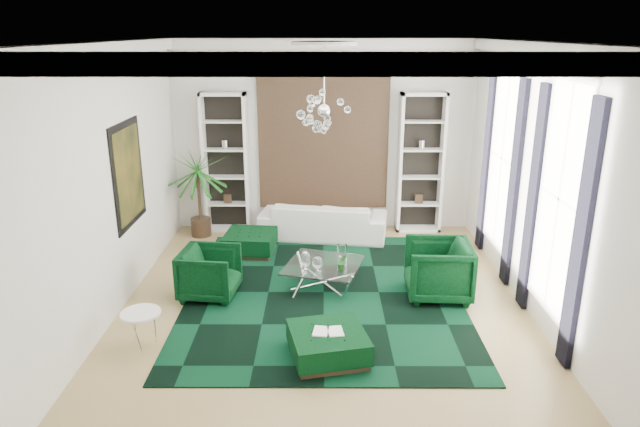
{
  "coord_description": "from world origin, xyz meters",
  "views": [
    {
      "loc": [
        -0.03,
        -7.84,
        3.94
      ],
      "look_at": [
        -0.06,
        0.5,
        1.25
      ],
      "focal_mm": 32.0,
      "sensor_mm": 36.0,
      "label": 1
    }
  ],
  "objects_px": {
    "armchair_left": "(210,273)",
    "ottoman_front": "(328,345)",
    "side_table": "(142,330)",
    "armchair_right": "(438,270)",
    "ottoman_side": "(250,243)",
    "palm": "(198,183)",
    "coffee_table": "(324,275)",
    "sofa": "(323,220)"
  },
  "relations": [
    {
      "from": "armchair_left",
      "to": "ottoman_front",
      "type": "bearing_deg",
      "value": -127.98
    },
    {
      "from": "armchair_left",
      "to": "side_table",
      "type": "bearing_deg",
      "value": 164.41
    },
    {
      "from": "armchair_right",
      "to": "ottoman_side",
      "type": "bearing_deg",
      "value": -117.33
    },
    {
      "from": "ottoman_side",
      "to": "palm",
      "type": "distance_m",
      "value": 1.7
    },
    {
      "from": "ottoman_side",
      "to": "palm",
      "type": "height_order",
      "value": "palm"
    },
    {
      "from": "side_table",
      "to": "armchair_left",
      "type": "bearing_deg",
      "value": 68.2
    },
    {
      "from": "armchair_right",
      "to": "ottoman_side",
      "type": "distance_m",
      "value": 3.59
    },
    {
      "from": "ottoman_side",
      "to": "side_table",
      "type": "height_order",
      "value": "side_table"
    },
    {
      "from": "armchair_left",
      "to": "coffee_table",
      "type": "xyz_separation_m",
      "value": [
        1.75,
        0.35,
        -0.19
      ]
    },
    {
      "from": "coffee_table",
      "to": "ottoman_front",
      "type": "relative_size",
      "value": 1.24
    },
    {
      "from": "side_table",
      "to": "palm",
      "type": "relative_size",
      "value": 0.24
    },
    {
      "from": "sofa",
      "to": "palm",
      "type": "relative_size",
      "value": 1.13
    },
    {
      "from": "side_table",
      "to": "ottoman_front",
      "type": "bearing_deg",
      "value": -5.95
    },
    {
      "from": "ottoman_side",
      "to": "side_table",
      "type": "distance_m",
      "value": 3.45
    },
    {
      "from": "sofa",
      "to": "side_table",
      "type": "relative_size",
      "value": 4.83
    },
    {
      "from": "armchair_left",
      "to": "armchair_right",
      "type": "xyz_separation_m",
      "value": [
        3.5,
        -0.0,
        0.06
      ]
    },
    {
      "from": "sofa",
      "to": "ottoman_front",
      "type": "height_order",
      "value": "sofa"
    },
    {
      "from": "coffee_table",
      "to": "ottoman_side",
      "type": "relative_size",
      "value": 1.27
    },
    {
      "from": "sofa",
      "to": "palm",
      "type": "distance_m",
      "value": 2.56
    },
    {
      "from": "ottoman_front",
      "to": "side_table",
      "type": "relative_size",
      "value": 1.79
    },
    {
      "from": "ottoman_side",
      "to": "ottoman_front",
      "type": "xyz_separation_m",
      "value": [
        1.4,
        -3.55,
        -0.01
      ]
    },
    {
      "from": "armchair_right",
      "to": "ottoman_front",
      "type": "bearing_deg",
      "value": -41.36
    },
    {
      "from": "side_table",
      "to": "palm",
      "type": "bearing_deg",
      "value": 91.35
    },
    {
      "from": "sofa",
      "to": "coffee_table",
      "type": "distance_m",
      "value": 2.31
    },
    {
      "from": "coffee_table",
      "to": "palm",
      "type": "bearing_deg",
      "value": 135.59
    },
    {
      "from": "sofa",
      "to": "armchair_right",
      "type": "distance_m",
      "value": 3.18
    },
    {
      "from": "ottoman_front",
      "to": "palm",
      "type": "bearing_deg",
      "value": 119.05
    },
    {
      "from": "armchair_left",
      "to": "ottoman_side",
      "type": "height_order",
      "value": "armchair_left"
    },
    {
      "from": "sofa",
      "to": "armchair_left",
      "type": "bearing_deg",
      "value": 65.33
    },
    {
      "from": "armchair_left",
      "to": "ottoman_front",
      "type": "relative_size",
      "value": 0.93
    },
    {
      "from": "armchair_left",
      "to": "ottoman_side",
      "type": "xyz_separation_m",
      "value": [
        0.4,
        1.8,
        -0.19
      ]
    },
    {
      "from": "palm",
      "to": "coffee_table",
      "type": "bearing_deg",
      "value": -44.41
    },
    {
      "from": "armchair_right",
      "to": "coffee_table",
      "type": "bearing_deg",
      "value": -98.5
    },
    {
      "from": "armchair_right",
      "to": "armchair_left",
      "type": "bearing_deg",
      "value": -87.19
    },
    {
      "from": "sofa",
      "to": "side_table",
      "type": "xyz_separation_m",
      "value": [
        -2.35,
        -4.15,
        -0.11
      ]
    },
    {
      "from": "armchair_left",
      "to": "armchair_right",
      "type": "distance_m",
      "value": 3.5
    },
    {
      "from": "ottoman_side",
      "to": "palm",
      "type": "xyz_separation_m",
      "value": [
        -1.1,
        0.95,
        0.89
      ]
    },
    {
      "from": "side_table",
      "to": "sofa",
      "type": "bearing_deg",
      "value": 60.48
    },
    {
      "from": "coffee_table",
      "to": "side_table",
      "type": "bearing_deg",
      "value": -141.79
    },
    {
      "from": "side_table",
      "to": "coffee_table",
      "type": "bearing_deg",
      "value": 38.21
    },
    {
      "from": "armchair_right",
      "to": "coffee_table",
      "type": "relative_size",
      "value": 0.86
    },
    {
      "from": "armchair_right",
      "to": "ottoman_side",
      "type": "xyz_separation_m",
      "value": [
        -3.1,
        1.8,
        -0.25
      ]
    }
  ]
}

